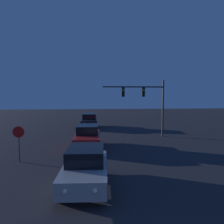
{
  "coord_description": "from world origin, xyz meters",
  "views": [
    {
      "loc": [
        -1.22,
        -2.1,
        4.21
      ],
      "look_at": [
        0.0,
        13.33,
        2.94
      ],
      "focal_mm": 35.0,
      "sensor_mm": 36.0,
      "label": 1
    }
  ],
  "objects_px": {
    "car_near": "(86,167)",
    "stop_sign": "(19,137)",
    "car_mid": "(87,136)",
    "car_far": "(89,120)",
    "traffic_signal_mast": "(146,98)"
  },
  "relations": [
    {
      "from": "car_far",
      "to": "traffic_signal_mast",
      "type": "bearing_deg",
      "value": 132.01
    },
    {
      "from": "stop_sign",
      "to": "car_mid",
      "type": "bearing_deg",
      "value": 40.13
    },
    {
      "from": "traffic_signal_mast",
      "to": "car_near",
      "type": "bearing_deg",
      "value": -115.91
    },
    {
      "from": "car_near",
      "to": "stop_sign",
      "type": "relative_size",
      "value": 2.05
    },
    {
      "from": "stop_sign",
      "to": "traffic_signal_mast",
      "type": "bearing_deg",
      "value": 37.25
    },
    {
      "from": "car_far",
      "to": "stop_sign",
      "type": "relative_size",
      "value": 2.02
    },
    {
      "from": "car_mid",
      "to": "stop_sign",
      "type": "relative_size",
      "value": 2.03
    },
    {
      "from": "car_near",
      "to": "car_mid",
      "type": "height_order",
      "value": "same"
    },
    {
      "from": "car_far",
      "to": "stop_sign",
      "type": "xyz_separation_m",
      "value": [
        -4.0,
        -13.87,
        0.67
      ]
    },
    {
      "from": "traffic_signal_mast",
      "to": "stop_sign",
      "type": "xyz_separation_m",
      "value": [
        -9.77,
        -7.43,
        -2.24
      ]
    },
    {
      "from": "car_far",
      "to": "traffic_signal_mast",
      "type": "relative_size",
      "value": 0.75
    },
    {
      "from": "car_near",
      "to": "stop_sign",
      "type": "height_order",
      "value": "stop_sign"
    },
    {
      "from": "car_mid",
      "to": "stop_sign",
      "type": "bearing_deg",
      "value": 40.52
    },
    {
      "from": "car_near",
      "to": "car_far",
      "type": "relative_size",
      "value": 1.01
    },
    {
      "from": "car_near",
      "to": "traffic_signal_mast",
      "type": "bearing_deg",
      "value": -113.53
    }
  ]
}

